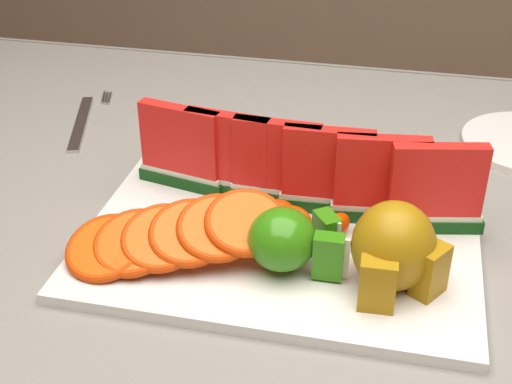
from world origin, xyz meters
TOP-DOWN VIEW (x-y plane):
  - table at (0.00, 0.00)m, footprint 1.40×0.90m
  - tablecloth at (0.00, 0.00)m, footprint 1.53×1.03m
  - platter at (0.01, -0.00)m, footprint 0.40×0.30m
  - apple_cluster at (0.03, -0.06)m, footprint 0.11×0.09m
  - pear_cluster at (0.13, -0.06)m, footprint 0.10×0.10m
  - fork at (-0.31, 0.22)m, footprint 0.07×0.19m
  - watermelon_row at (0.02, 0.05)m, footprint 0.39×0.07m
  - orange_fan_front at (-0.08, -0.07)m, footprint 0.23×0.14m
  - orange_fan_back at (0.00, 0.12)m, footprint 0.29×0.11m
  - tangerine_segments at (0.03, -0.00)m, footprint 0.23×0.07m

SIDE VIEW (x-z plane):
  - table at x=0.00m, z-range 0.28..1.03m
  - tablecloth at x=0.00m, z-range 0.62..0.82m
  - fork at x=-0.31m, z-range 0.76..0.76m
  - platter at x=0.01m, z-range 0.76..0.77m
  - tangerine_segments at x=0.03m, z-range 0.77..0.79m
  - orange_fan_back at x=0.00m, z-range 0.77..0.81m
  - orange_fan_front at x=-0.08m, z-range 0.77..0.83m
  - apple_cluster at x=0.03m, z-range 0.77..0.83m
  - pear_cluster at x=0.13m, z-range 0.76..0.85m
  - watermelon_row at x=0.02m, z-range 0.77..0.87m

